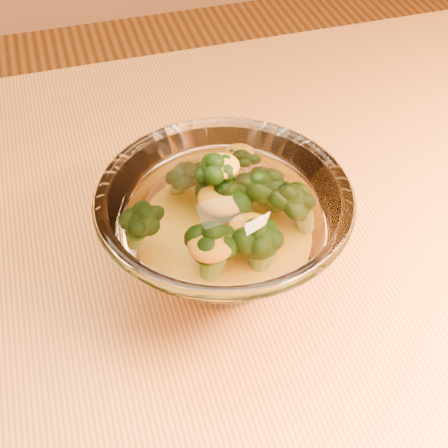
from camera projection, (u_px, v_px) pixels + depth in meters
name	position (u px, v px, depth m)	size (l,w,h in m)	color
table	(316.00, 295.00, 0.71)	(1.20, 0.80, 0.75)	#D07E3E
glass_bowl	(224.00, 228.00, 0.57)	(0.23, 0.23, 0.10)	white
cheese_sauce	(224.00, 244.00, 0.59)	(0.11, 0.11, 0.03)	orange
broccoli_heap	(229.00, 211.00, 0.57)	(0.17, 0.14, 0.08)	black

